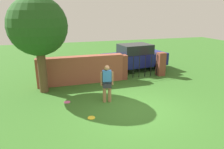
% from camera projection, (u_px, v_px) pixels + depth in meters
% --- Properties ---
extents(ground_plane, '(40.00, 40.00, 0.00)m').
position_uv_depth(ground_plane, '(135.00, 110.00, 8.12)').
color(ground_plane, '#336623').
extents(brick_wall, '(4.56, 0.50, 1.49)m').
position_uv_depth(brick_wall, '(81.00, 70.00, 11.02)').
color(brick_wall, brown).
rests_on(brick_wall, ground).
extents(tree, '(2.65, 2.65, 4.44)m').
position_uv_depth(tree, '(38.00, 27.00, 9.12)').
color(tree, brown).
rests_on(tree, ground).
extents(person, '(0.53, 0.28, 1.62)m').
position_uv_depth(person, '(107.00, 82.00, 8.60)').
color(person, '#9E704C').
rests_on(person, ground).
extents(fence_gate, '(2.89, 0.44, 1.40)m').
position_uv_depth(fence_gate, '(142.00, 66.00, 12.06)').
color(fence_gate, brown).
rests_on(fence_gate, ground).
extents(car, '(4.37, 2.31, 1.72)m').
position_uv_depth(car, '(135.00, 57.00, 13.51)').
color(car, navy).
rests_on(car, ground).
extents(frisbee_yellow, '(0.27, 0.27, 0.02)m').
position_uv_depth(frisbee_yellow, '(91.00, 118.00, 7.50)').
color(frisbee_yellow, yellow).
rests_on(frisbee_yellow, ground).
extents(frisbee_pink, '(0.27, 0.27, 0.02)m').
position_uv_depth(frisbee_pink, '(67.00, 102.00, 8.80)').
color(frisbee_pink, pink).
rests_on(frisbee_pink, ground).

